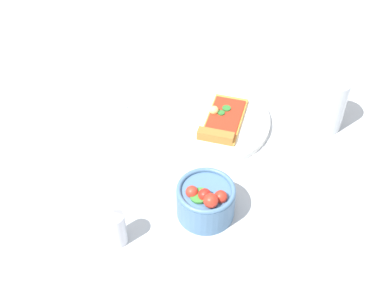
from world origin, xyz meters
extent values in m
plane|color=#B2B7BC|center=(0.00, 0.00, 0.00)|extent=(2.40, 2.40, 0.00)
cylinder|color=white|center=(-0.02, -0.04, 0.01)|extent=(0.27, 0.27, 0.01)
cube|color=gold|center=(-0.01, 0.00, 0.02)|extent=(0.15, 0.08, 0.01)
cube|color=#A36B2D|center=(0.05, -0.01, 0.02)|extent=(0.03, 0.07, 0.02)
cube|color=#B22D19|center=(-0.01, 0.00, 0.02)|extent=(0.13, 0.07, 0.00)
cylinder|color=#2D722D|center=(-0.04, 0.00, 0.03)|extent=(0.02, 0.02, 0.00)
sphere|color=#EAD172|center=(-0.02, -0.02, 0.03)|extent=(0.02, 0.02, 0.02)
cylinder|color=#2D722D|center=(-0.02, -0.01, 0.03)|extent=(0.01, 0.01, 0.00)
cylinder|color=#4C7299|center=(0.22, 0.00, 0.03)|extent=(0.10, 0.10, 0.06)
torus|color=#4C7299|center=(0.22, 0.00, 0.06)|extent=(0.10, 0.10, 0.01)
sphere|color=red|center=(0.23, 0.03, 0.06)|extent=(0.02, 0.02, 0.02)
sphere|color=red|center=(0.23, -0.02, 0.06)|extent=(0.02, 0.02, 0.02)
sphere|color=red|center=(0.23, 0.00, 0.07)|extent=(0.02, 0.02, 0.02)
sphere|color=red|center=(0.25, 0.01, 0.07)|extent=(0.02, 0.02, 0.02)
cylinder|color=#388433|center=(0.23, -0.01, 0.06)|extent=(0.04, 0.04, 0.01)
cylinder|color=silver|center=(-0.05, 0.20, 0.06)|extent=(0.07, 0.07, 0.12)
cylinder|color=#592D0F|center=(-0.05, 0.20, 0.04)|extent=(0.06, 0.06, 0.08)
cube|color=white|center=(-0.03, -0.28, 0.00)|extent=(0.17, 0.14, 0.00)
cylinder|color=silver|center=(0.30, -0.13, 0.03)|extent=(0.03, 0.03, 0.07)
cone|color=silver|center=(0.30, -0.13, 0.07)|extent=(0.03, 0.03, 0.01)
camera|label=1|loc=(0.74, 0.08, 0.68)|focal=45.36mm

